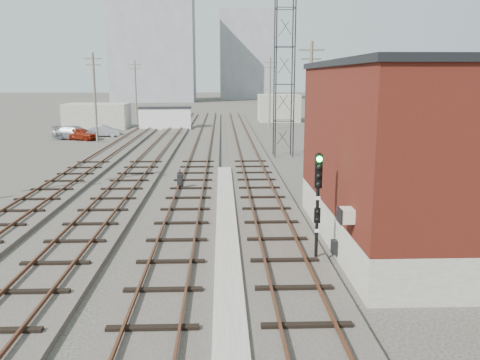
{
  "coord_description": "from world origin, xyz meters",
  "views": [
    {
      "loc": [
        0.32,
        -7.53,
        6.58
      ],
      "look_at": [
        1.1,
        14.04,
        2.2
      ],
      "focal_mm": 38.0,
      "sensor_mm": 36.0,
      "label": 1
    }
  ],
  "objects_px": {
    "car_silver": "(104,131)",
    "car_grey": "(76,133)",
    "signal_mast": "(318,199)",
    "site_trailer": "(165,118)",
    "switch_stand": "(180,182)",
    "car_red": "(81,134)"
  },
  "relations": [
    {
      "from": "car_silver",
      "to": "car_grey",
      "type": "distance_m",
      "value": 3.64
    },
    {
      "from": "signal_mast",
      "to": "site_trailer",
      "type": "bearing_deg",
      "value": 102.34
    },
    {
      "from": "switch_stand",
      "to": "car_red",
      "type": "relative_size",
      "value": 0.3
    },
    {
      "from": "site_trailer",
      "to": "car_grey",
      "type": "relative_size",
      "value": 1.39
    },
    {
      "from": "car_grey",
      "to": "car_red",
      "type": "bearing_deg",
      "value": -115.93
    },
    {
      "from": "signal_mast",
      "to": "switch_stand",
      "type": "relative_size",
      "value": 3.38
    },
    {
      "from": "car_grey",
      "to": "car_silver",
      "type": "bearing_deg",
      "value": -29.33
    },
    {
      "from": "switch_stand",
      "to": "car_red",
      "type": "bearing_deg",
      "value": 129.59
    },
    {
      "from": "car_red",
      "to": "signal_mast",
      "type": "bearing_deg",
      "value": -128.74
    },
    {
      "from": "car_grey",
      "to": "site_trailer",
      "type": "bearing_deg",
      "value": -24.7
    },
    {
      "from": "site_trailer",
      "to": "car_grey",
      "type": "height_order",
      "value": "site_trailer"
    },
    {
      "from": "switch_stand",
      "to": "site_trailer",
      "type": "xyz_separation_m",
      "value": [
        -4.8,
        36.7,
        0.87
      ]
    },
    {
      "from": "switch_stand",
      "to": "car_grey",
      "type": "xyz_separation_m",
      "value": [
        -13.25,
        25.75,
        0.17
      ]
    },
    {
      "from": "car_red",
      "to": "car_silver",
      "type": "bearing_deg",
      "value": -3.26
    },
    {
      "from": "switch_stand",
      "to": "signal_mast",
      "type": "bearing_deg",
      "value": -50.86
    },
    {
      "from": "car_silver",
      "to": "car_grey",
      "type": "xyz_separation_m",
      "value": [
        -2.45,
        -2.69,
        0.1
      ]
    },
    {
      "from": "signal_mast",
      "to": "car_grey",
      "type": "height_order",
      "value": "signal_mast"
    },
    {
      "from": "car_silver",
      "to": "car_grey",
      "type": "bearing_deg",
      "value": 139.64
    },
    {
      "from": "signal_mast",
      "to": "car_red",
      "type": "distance_m",
      "value": 41.49
    },
    {
      "from": "car_red",
      "to": "car_grey",
      "type": "distance_m",
      "value": 0.9
    },
    {
      "from": "signal_mast",
      "to": "site_trailer",
      "type": "height_order",
      "value": "signal_mast"
    },
    {
      "from": "switch_stand",
      "to": "site_trailer",
      "type": "distance_m",
      "value": 37.03
    }
  ]
}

